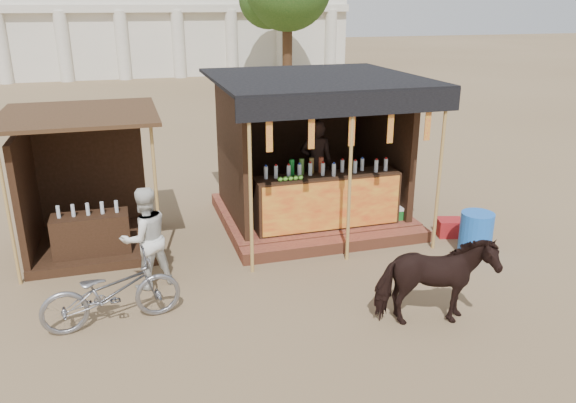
% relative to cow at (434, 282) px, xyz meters
% --- Properties ---
extents(ground, '(120.00, 120.00, 0.00)m').
position_rel_cow_xyz_m(ground, '(-1.31, 0.60, -0.62)').
color(ground, '#846B4C').
rests_on(ground, ground).
extents(main_stall, '(3.60, 3.61, 2.78)m').
position_rel_cow_xyz_m(main_stall, '(-0.30, 3.96, 0.40)').
color(main_stall, brown).
rests_on(main_stall, ground).
extents(secondary_stall, '(2.40, 2.40, 2.38)m').
position_rel_cow_xyz_m(secondary_stall, '(-4.48, 3.84, 0.23)').
color(secondary_stall, '#341E13').
rests_on(secondary_stall, ground).
extents(cow, '(1.57, 0.92, 1.25)m').
position_rel_cow_xyz_m(cow, '(0.00, 0.00, 0.00)').
color(cow, black).
rests_on(cow, ground).
extents(motorbike, '(1.85, 0.86, 0.94)m').
position_rel_cow_xyz_m(motorbike, '(-4.00, 1.20, -0.15)').
color(motorbike, gray).
rests_on(motorbike, ground).
extents(bystander, '(0.91, 0.81, 1.54)m').
position_rel_cow_xyz_m(bystander, '(-3.49, 2.16, 0.15)').
color(bystander, silver).
rests_on(bystander, ground).
extents(blue_barrel, '(0.65, 0.65, 0.73)m').
position_rel_cow_xyz_m(blue_barrel, '(1.84, 1.76, -0.26)').
color(blue_barrel, blue).
rests_on(blue_barrel, ground).
extents(red_crate, '(0.52, 0.46, 0.31)m').
position_rel_cow_xyz_m(red_crate, '(1.86, 2.57, -0.47)').
color(red_crate, maroon).
rests_on(red_crate, ground).
extents(cooler, '(0.67, 0.49, 0.46)m').
position_rel_cow_xyz_m(cooler, '(0.87, 3.20, -0.39)').
color(cooler, '#197227').
rests_on(cooler, ground).
extents(background_building, '(26.00, 7.45, 8.18)m').
position_rel_cow_xyz_m(background_building, '(-3.31, 30.55, 3.36)').
color(background_building, silver).
rests_on(background_building, ground).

